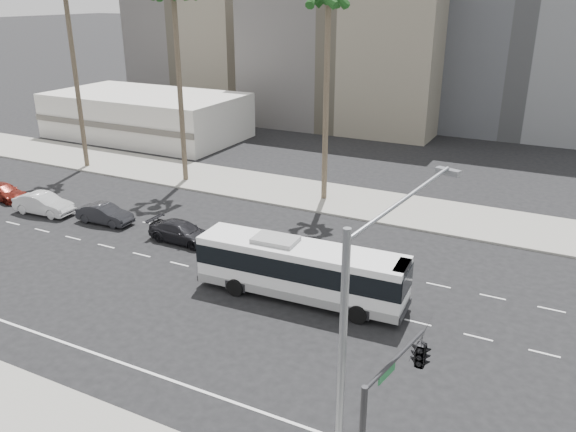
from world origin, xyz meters
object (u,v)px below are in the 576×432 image
Objects in this scene: car_b at (105,214)px; car_c at (44,204)px; palm_near at (328,3)px; car_a at (182,232)px; car_d at (4,192)px; streetlight_corner at (355,361)px; traffic_signal at (415,365)px; city_bus at (301,269)px.

car_b is 5.54m from car_c.
palm_near is at bearing -48.13° from car_b.
car_d is (-18.02, 0.41, -0.05)m from car_a.
streetlight_corner is 1.69× the size of traffic_signal.
palm_near is at bearing -58.51° from car_c.
traffic_signal reaches higher than city_bus.
city_bus is at bearing -103.81° from car_b.
car_a is 1.12× the size of car_b.
car_b is 0.97× the size of car_d.
car_b reaches higher than car_d.
car_c is at bearing 170.44° from streetlight_corner.
city_bus reaches higher than car_d.
streetlight_corner reaches higher than car_d.
traffic_signal is 0.39× the size of palm_near.
car_b is 0.90× the size of car_c.
car_a is 1.00× the size of car_c.
car_d is (-11.00, 0.21, -0.06)m from car_b.
palm_near is at bearing 106.26° from city_bus.
city_bus is at bearing -100.97° from car_c.
city_bus is 28.75m from car_d.
car_d is at bearing 169.26° from traffic_signal.
car_c is 25.96m from palm_near.
streetlight_corner is at bearing -61.21° from city_bus.
car_b is at bearing 89.43° from car_a.
traffic_signal is at bearing -61.40° from palm_near.
streetlight_corner is at bearing -117.22° from traffic_signal.
car_b is 0.67× the size of traffic_signal.
city_bus reaches higher than car_a.
city_bus is at bearing 138.53° from streetlight_corner.
palm_near reaches higher than city_bus.
palm_near reaches higher than car_a.
car_a is 0.44× the size of streetlight_corner.
streetlight_corner is (30.65, -15.28, 5.34)m from car_c.
car_d is 0.41× the size of streetlight_corner.
car_a is at bearing -91.86° from car_c.
palm_near is (23.17, 11.71, 14.41)m from car_d.
car_b is 0.40× the size of streetlight_corner.
streetlight_corner is (36.15, -16.14, 5.49)m from car_d.
car_c is 35.01m from traffic_signal.
palm_near is (-5.32, 15.41, 13.31)m from city_bus.
palm_near is (5.15, 12.12, 14.36)m from car_a.
car_c reaches higher than car_d.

